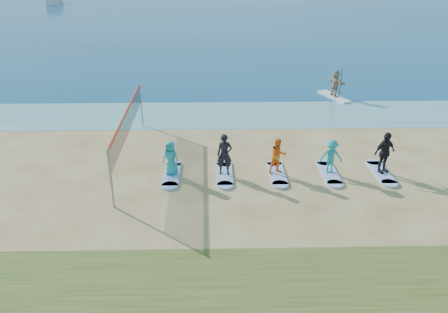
{
  "coord_description": "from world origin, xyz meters",
  "views": [
    {
      "loc": [
        -1.08,
        -14.99,
        8.97
      ],
      "look_at": [
        -0.7,
        2.0,
        1.1
      ],
      "focal_mm": 35.0,
      "sensor_mm": 36.0,
      "label": 1
    }
  ],
  "objects_px": {
    "paddleboard": "(334,96)",
    "student_3": "(331,156)",
    "student_0": "(171,158)",
    "surfboard_1": "(225,174)",
    "boat_offshore_a": "(55,3)",
    "student_1": "(225,154)",
    "surfboard_2": "(277,174)",
    "surfboard_0": "(172,175)",
    "student_2": "(278,156)",
    "paddleboarder": "(335,83)",
    "surfboard_3": "(329,173)",
    "volleyball_net": "(128,122)",
    "student_4": "(385,152)",
    "surfboard_4": "(381,173)"
  },
  "relations": [
    {
      "from": "paddleboard",
      "to": "student_4",
      "type": "height_order",
      "value": "student_4"
    },
    {
      "from": "surfboard_0",
      "to": "student_2",
      "type": "xyz_separation_m",
      "value": [
        4.72,
        0.0,
        0.87
      ]
    },
    {
      "from": "surfboard_1",
      "to": "student_1",
      "type": "xyz_separation_m",
      "value": [
        0.0,
        0.0,
        0.97
      ]
    },
    {
      "from": "surfboard_0",
      "to": "surfboard_3",
      "type": "distance_m",
      "value": 7.08
    },
    {
      "from": "surfboard_2",
      "to": "paddleboarder",
      "type": "bearing_deg",
      "value": 64.56
    },
    {
      "from": "student_3",
      "to": "surfboard_4",
      "type": "distance_m",
      "value": 2.5
    },
    {
      "from": "surfboard_2",
      "to": "volleyball_net",
      "type": "bearing_deg",
      "value": 164.92
    },
    {
      "from": "student_1",
      "to": "surfboard_2",
      "type": "height_order",
      "value": "student_1"
    },
    {
      "from": "student_2",
      "to": "surfboard_2",
      "type": "bearing_deg",
      "value": 0.0
    },
    {
      "from": "surfboard_0",
      "to": "student_4",
      "type": "bearing_deg",
      "value": 0.0
    },
    {
      "from": "student_1",
      "to": "surfboard_2",
      "type": "bearing_deg",
      "value": 2.66
    },
    {
      "from": "paddleboard",
      "to": "surfboard_1",
      "type": "bearing_deg",
      "value": -145.74
    },
    {
      "from": "student_2",
      "to": "student_3",
      "type": "relative_size",
      "value": 1.05
    },
    {
      "from": "paddleboarder",
      "to": "student_2",
      "type": "bearing_deg",
      "value": 130.77
    },
    {
      "from": "volleyball_net",
      "to": "student_3",
      "type": "xyz_separation_m",
      "value": [
        9.19,
        -1.84,
        -1.03
      ]
    },
    {
      "from": "student_1",
      "to": "surfboard_4",
      "type": "xyz_separation_m",
      "value": [
        7.08,
        0.0,
        -0.97
      ]
    },
    {
      "from": "surfboard_3",
      "to": "surfboard_4",
      "type": "bearing_deg",
      "value": 0.0
    },
    {
      "from": "student_0",
      "to": "surfboard_1",
      "type": "relative_size",
      "value": 0.71
    },
    {
      "from": "paddleboarder",
      "to": "surfboard_1",
      "type": "xyz_separation_m",
      "value": [
        -7.86,
        -11.57,
        -0.96
      ]
    },
    {
      "from": "surfboard_0",
      "to": "surfboard_2",
      "type": "relative_size",
      "value": 1.0
    },
    {
      "from": "volleyball_net",
      "to": "paddleboarder",
      "type": "distance_m",
      "value": 15.74
    },
    {
      "from": "paddleboard",
      "to": "student_2",
      "type": "distance_m",
      "value": 12.85
    },
    {
      "from": "student_0",
      "to": "paddleboard",
      "type": "bearing_deg",
      "value": 71.94
    },
    {
      "from": "boat_offshore_a",
      "to": "surfboard_1",
      "type": "xyz_separation_m",
      "value": [
        32.9,
        -77.41,
        0.04
      ]
    },
    {
      "from": "volleyball_net",
      "to": "student_0",
      "type": "height_order",
      "value": "volleyball_net"
    },
    {
      "from": "paddleboard",
      "to": "student_0",
      "type": "xyz_separation_m",
      "value": [
        -10.22,
        -11.57,
        0.81
      ]
    },
    {
      "from": "student_1",
      "to": "surfboard_3",
      "type": "relative_size",
      "value": 0.84
    },
    {
      "from": "paddleboarder",
      "to": "boat_offshore_a",
      "type": "relative_size",
      "value": 0.21
    },
    {
      "from": "paddleboard",
      "to": "surfboard_2",
      "type": "distance_m",
      "value": 12.82
    },
    {
      "from": "surfboard_2",
      "to": "student_2",
      "type": "distance_m",
      "value": 0.87
    },
    {
      "from": "student_1",
      "to": "student_2",
      "type": "xyz_separation_m",
      "value": [
        2.36,
        0.0,
        -0.11
      ]
    },
    {
      "from": "paddleboarder",
      "to": "student_4",
      "type": "relative_size",
      "value": 0.93
    },
    {
      "from": "boat_offshore_a",
      "to": "surfboard_2",
      "type": "xyz_separation_m",
      "value": [
        35.26,
        -77.41,
        0.04
      ]
    },
    {
      "from": "surfboard_3",
      "to": "surfboard_4",
      "type": "xyz_separation_m",
      "value": [
        2.36,
        0.0,
        0.0
      ]
    },
    {
      "from": "student_2",
      "to": "surfboard_3",
      "type": "relative_size",
      "value": 0.75
    },
    {
      "from": "surfboard_1",
      "to": "student_3",
      "type": "bearing_deg",
      "value": 0.0
    },
    {
      "from": "surfboard_0",
      "to": "volleyball_net",
      "type": "bearing_deg",
      "value": 138.96
    },
    {
      "from": "surfboard_2",
      "to": "surfboard_4",
      "type": "distance_m",
      "value": 4.72
    },
    {
      "from": "student_3",
      "to": "boat_offshore_a",
      "type": "bearing_deg",
      "value": 117.55
    },
    {
      "from": "volleyball_net",
      "to": "student_1",
      "type": "distance_m",
      "value": 4.92
    },
    {
      "from": "paddleboard",
      "to": "student_3",
      "type": "bearing_deg",
      "value": -126.76
    },
    {
      "from": "surfboard_4",
      "to": "surfboard_2",
      "type": "bearing_deg",
      "value": 180.0
    },
    {
      "from": "paddleboarder",
      "to": "student_0",
      "type": "distance_m",
      "value": 15.44
    },
    {
      "from": "volleyball_net",
      "to": "surfboard_0",
      "type": "xyz_separation_m",
      "value": [
        2.11,
        -1.84,
        -1.86
      ]
    },
    {
      "from": "surfboard_1",
      "to": "student_4",
      "type": "distance_m",
      "value": 7.14
    },
    {
      "from": "student_2",
      "to": "surfboard_3",
      "type": "xyz_separation_m",
      "value": [
        2.36,
        0.0,
        -0.87
      ]
    },
    {
      "from": "student_4",
      "to": "student_3",
      "type": "bearing_deg",
      "value": 156.83
    },
    {
      "from": "boat_offshore_a",
      "to": "student_0",
      "type": "xyz_separation_m",
      "value": [
        30.54,
        -77.41,
        0.87
      ]
    },
    {
      "from": "student_1",
      "to": "surfboard_4",
      "type": "distance_m",
      "value": 7.14
    },
    {
      "from": "boat_offshore_a",
      "to": "surfboard_4",
      "type": "xyz_separation_m",
      "value": [
        39.98,
        -77.41,
        0.04
      ]
    }
  ]
}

